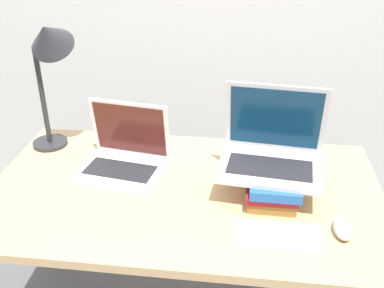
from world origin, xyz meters
TOP-DOWN VIEW (x-y plane):
  - desk at (0.00, 0.40)m, footprint 1.37×0.79m
  - laptop_left at (-0.24, 0.51)m, footprint 0.34×0.28m
  - book_stack at (0.30, 0.40)m, footprint 0.18×0.28m
  - laptop_on_books at (0.29, 0.45)m, footprint 0.36×0.30m
  - wireless_keyboard at (0.31, 0.18)m, footprint 0.27×0.12m
  - mouse at (0.51, 0.22)m, footprint 0.06×0.11m
  - desk_lamp at (-0.53, 0.62)m, footprint 0.23×0.20m

SIDE VIEW (x-z plane):
  - desk at x=0.00m, z-range 0.29..1.02m
  - wireless_keyboard at x=0.31m, z-range 0.74..0.75m
  - mouse at x=0.51m, z-range 0.74..0.77m
  - book_stack at x=0.30m, z-range 0.74..0.83m
  - laptop_left at x=-0.24m, z-range 0.66..0.91m
  - laptop_on_books at x=0.29m, z-range 0.75..1.02m
  - desk_lamp at x=-0.53m, z-range 0.87..1.42m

